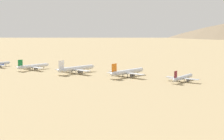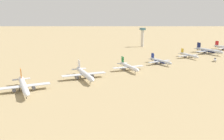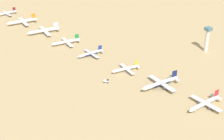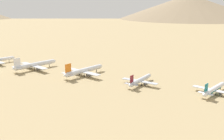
# 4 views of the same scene
# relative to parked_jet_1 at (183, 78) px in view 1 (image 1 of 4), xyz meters

# --- Properties ---
(ground_plane) EXTENTS (2409.08, 2409.08, 0.00)m
(ground_plane) POSITION_rel_parked_jet_1_xyz_m (-28.32, 148.89, -3.44)
(ground_plane) COLOR tan
(parked_jet_1) EXTENTS (35.49, 28.87, 10.23)m
(parked_jet_1) POSITION_rel_parked_jet_1_xyz_m (0.00, 0.00, 0.00)
(parked_jet_1) COLOR silver
(parked_jet_1) RESTS_ON ground
(parked_jet_2) EXTENTS (45.63, 37.05, 13.16)m
(parked_jet_2) POSITION_rel_parked_jet_1_xyz_m (-7.65, 50.69, 0.99)
(parked_jet_2) COLOR silver
(parked_jet_2) RESTS_ON ground
(parked_jet_3) EXTENTS (46.33, 37.70, 13.35)m
(parked_jet_3) POSITION_rel_parked_jet_1_xyz_m (-19.68, 100.80, 1.05)
(parked_jet_3) COLOR silver
(parked_jet_3) RESTS_ON ground
(parked_jet_4) EXTENTS (39.14, 31.86, 11.28)m
(parked_jet_4) POSITION_rel_parked_jet_1_xyz_m (-29.12, 149.93, 0.35)
(parked_jet_4) COLOR white
(parked_jet_4) RESTS_ON ground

